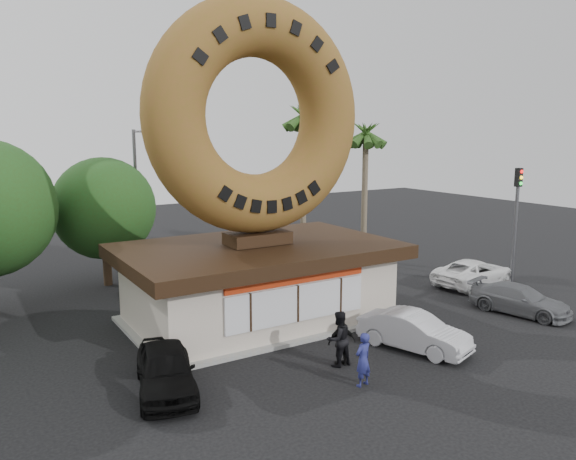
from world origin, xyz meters
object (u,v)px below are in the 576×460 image
(giant_donut, at_px, (256,117))
(street_lamp, at_px, (139,195))
(car_silver, at_px, (414,331))
(car_white, at_px, (474,273))
(car_black, at_px, (165,369))
(person_right, at_px, (342,342))
(person_left, at_px, (363,359))
(person_center, at_px, (338,339))
(car_grey, at_px, (520,300))
(traffic_signal, at_px, (516,211))
(donut_shop, at_px, (258,280))

(giant_donut, height_order, street_lamp, giant_donut)
(car_silver, bearing_deg, car_white, 10.04)
(giant_donut, height_order, car_black, giant_donut)
(car_silver, xyz_separation_m, car_white, (8.86, 4.74, -0.01))
(giant_donut, bearing_deg, person_right, -88.13)
(person_left, relative_size, person_center, 0.90)
(person_left, relative_size, car_grey, 0.40)
(car_grey, bearing_deg, street_lamp, 114.62)
(car_black, height_order, car_silver, car_black)
(street_lamp, height_order, car_grey, street_lamp)
(traffic_signal, bearing_deg, person_left, -159.96)
(giant_donut, bearing_deg, car_white, -5.11)
(donut_shop, relative_size, car_grey, 2.60)
(traffic_signal, bearing_deg, car_grey, -139.50)
(person_center, distance_m, person_right, 0.18)
(giant_donut, relative_size, car_white, 1.92)
(person_left, bearing_deg, car_white, -164.91)
(street_lamp, relative_size, person_right, 4.83)
(giant_donut, distance_m, traffic_signal, 14.87)
(person_center, bearing_deg, person_right, 164.33)
(giant_donut, xyz_separation_m, car_black, (-5.60, -4.31, -7.75))
(giant_donut, bearing_deg, car_silver, -60.50)
(car_silver, bearing_deg, car_grey, -13.33)
(street_lamp, distance_m, traffic_signal, 19.90)
(traffic_signal, distance_m, person_right, 14.59)
(giant_donut, relative_size, car_silver, 2.26)
(street_lamp, distance_m, car_black, 15.27)
(person_left, bearing_deg, car_black, -39.25)
(person_center, relative_size, car_grey, 0.45)
(car_silver, height_order, car_white, car_silver)
(traffic_signal, height_order, car_black, traffic_signal)
(traffic_signal, relative_size, car_white, 1.25)
(person_left, xyz_separation_m, car_black, (-5.40, 2.88, -0.15))
(person_center, bearing_deg, car_grey, -179.57)
(car_grey, distance_m, car_white, 4.60)
(giant_donut, distance_m, car_white, 14.49)
(street_lamp, distance_m, person_right, 16.14)
(donut_shop, relative_size, traffic_signal, 1.84)
(car_black, bearing_deg, car_grey, 11.79)
(car_white, bearing_deg, person_center, 104.21)
(traffic_signal, relative_size, car_black, 1.44)
(street_lamp, height_order, person_center, street_lamp)
(donut_shop, distance_m, giant_donut, 6.70)
(donut_shop, xyz_separation_m, person_right, (0.18, -5.57, -0.94))
(person_left, height_order, car_silver, person_left)
(person_center, relative_size, car_white, 0.40)
(person_left, height_order, person_center, person_center)
(person_right, relative_size, car_white, 0.34)
(car_black, bearing_deg, car_silver, 5.52)
(donut_shop, height_order, person_right, donut_shop)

